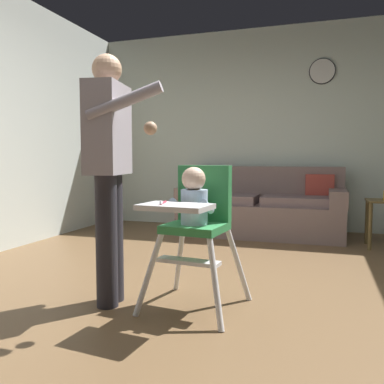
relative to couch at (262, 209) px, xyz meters
The scene contains 7 objects.
ground 2.50m from the couch, 91.95° to the right, with size 6.30×7.51×0.10m, color brown.
wall_far 1.16m from the couch, 99.19° to the left, with size 5.50×0.06×2.73m, color silver.
couch is the anchor object (origin of this frame).
high_chair 2.72m from the couch, 90.83° to the right, with size 0.67×0.77×0.92m.
adult_standing 2.92m from the couch, 102.02° to the right, with size 0.57×0.50×1.63m.
toy_ball 2.10m from the couch, 123.47° to the right, with size 0.15×0.15×0.15m, color #284CB7.
wall_clock 1.95m from the couch, 34.69° to the left, with size 0.33×0.04×0.33m.
Camera 1 is at (0.81, -2.68, 0.96)m, focal length 37.90 mm.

